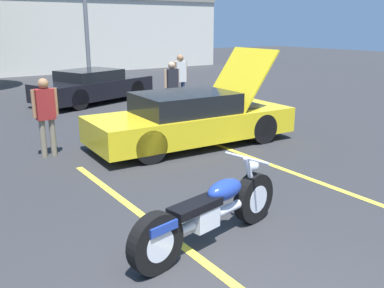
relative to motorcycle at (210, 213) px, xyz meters
The scene contains 8 objects.
parking_stripe_middle 0.99m from the motorcycle, 110.52° to the left, with size 0.12×5.91×0.01m, color yellow.
parking_stripe_back 3.01m from the motorcycle, 16.51° to the left, with size 0.12×5.91×0.01m, color yellow.
motorcycle is the anchor object (origin of this frame).
show_car_hood_open 4.65m from the motorcycle, 58.45° to the left, with size 4.73×1.94×2.11m.
parked_car_right_row 10.88m from the motorcycle, 75.74° to the left, with size 4.62×3.07×1.15m.
spectator_near_motorcycle 9.37m from the motorcycle, 59.56° to the left, with size 0.52×0.23×1.73m.
spectator_by_show_car 4.92m from the motorcycle, 96.66° to the left, with size 0.52×0.21×1.63m.
spectator_midground 8.05m from the motorcycle, 61.74° to the left, with size 0.52×0.21×1.60m.
Camera 1 is at (-2.13, -2.03, 2.64)m, focal length 40.00 mm.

